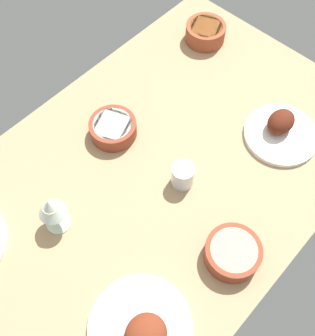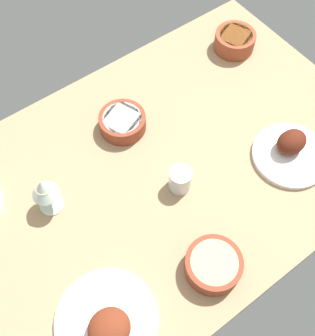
{
  "view_description": "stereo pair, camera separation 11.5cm",
  "coord_description": "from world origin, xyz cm",
  "px_view_note": "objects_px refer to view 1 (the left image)",
  "views": [
    {
      "loc": [
        44.53,
        41.41,
        112.32
      ],
      "look_at": [
        0.0,
        0.0,
        6.0
      ],
      "focal_mm": 44.33,
      "sensor_mm": 36.0,
      "label": 1
    },
    {
      "loc": [
        35.94,
        49.05,
        112.32
      ],
      "look_at": [
        0.0,
        0.0,
        6.0
      ],
      "focal_mm": 44.33,
      "sensor_mm": 36.0,
      "label": 2
    }
  ],
  "objects_px": {
    "plate_near_viewer": "(281,130)",
    "water_tumbler": "(183,176)",
    "plate_far_side": "(142,330)",
    "bowl_soup": "(205,32)",
    "bowl_pasta": "(233,253)",
    "wine_glass": "(51,208)",
    "bowl_cream": "(113,128)"
  },
  "relations": [
    {
      "from": "plate_near_viewer",
      "to": "water_tumbler",
      "type": "height_order",
      "value": "plate_near_viewer"
    },
    {
      "from": "plate_far_side",
      "to": "bowl_soup",
      "type": "xyz_separation_m",
      "value": [
        -0.88,
        -0.53,
        0.01
      ]
    },
    {
      "from": "plate_near_viewer",
      "to": "bowl_pasta",
      "type": "distance_m",
      "value": 0.44
    },
    {
      "from": "wine_glass",
      "to": "bowl_cream",
      "type": "bearing_deg",
      "value": -161.54
    },
    {
      "from": "bowl_cream",
      "to": "water_tumbler",
      "type": "height_order",
      "value": "water_tumbler"
    },
    {
      "from": "bowl_soup",
      "to": "wine_glass",
      "type": "relative_size",
      "value": 1.02
    },
    {
      "from": "plate_near_viewer",
      "to": "plate_far_side",
      "type": "bearing_deg",
      "value": 7.25
    },
    {
      "from": "plate_far_side",
      "to": "water_tumbler",
      "type": "relative_size",
      "value": 3.37
    },
    {
      "from": "wine_glass",
      "to": "water_tumbler",
      "type": "relative_size",
      "value": 1.83
    },
    {
      "from": "bowl_cream",
      "to": "wine_glass",
      "type": "bearing_deg",
      "value": 18.46
    },
    {
      "from": "bowl_pasta",
      "to": "bowl_cream",
      "type": "xyz_separation_m",
      "value": [
        -0.06,
        -0.52,
        -0.0
      ]
    },
    {
      "from": "plate_far_side",
      "to": "wine_glass",
      "type": "relative_size",
      "value": 1.84
    },
    {
      "from": "plate_far_side",
      "to": "plate_near_viewer",
      "type": "relative_size",
      "value": 1.12
    },
    {
      "from": "plate_near_viewer",
      "to": "bowl_cream",
      "type": "bearing_deg",
      "value": -47.45
    },
    {
      "from": "bowl_soup",
      "to": "plate_far_side",
      "type": "bearing_deg",
      "value": 31.18
    },
    {
      "from": "bowl_pasta",
      "to": "bowl_soup",
      "type": "distance_m",
      "value": 0.82
    },
    {
      "from": "bowl_pasta",
      "to": "bowl_soup",
      "type": "bearing_deg",
      "value": -135.33
    },
    {
      "from": "bowl_soup",
      "to": "water_tumbler",
      "type": "distance_m",
      "value": 0.6
    },
    {
      "from": "plate_far_side",
      "to": "bowl_pasta",
      "type": "relative_size",
      "value": 1.72
    },
    {
      "from": "plate_far_side",
      "to": "plate_near_viewer",
      "type": "bearing_deg",
      "value": -172.75
    },
    {
      "from": "plate_near_viewer",
      "to": "bowl_soup",
      "type": "bearing_deg",
      "value": -110.31
    },
    {
      "from": "bowl_cream",
      "to": "water_tumbler",
      "type": "xyz_separation_m",
      "value": [
        -0.02,
        0.27,
        0.01
      ]
    },
    {
      "from": "bowl_cream",
      "to": "wine_glass",
      "type": "height_order",
      "value": "wine_glass"
    },
    {
      "from": "plate_far_side",
      "to": "water_tumbler",
      "type": "distance_m",
      "value": 0.43
    },
    {
      "from": "plate_far_side",
      "to": "water_tumbler",
      "type": "xyz_separation_m",
      "value": [
        -0.38,
        -0.2,
        0.02
      ]
    },
    {
      "from": "plate_near_viewer",
      "to": "water_tumbler",
      "type": "relative_size",
      "value": 3.02
    },
    {
      "from": "wine_glass",
      "to": "water_tumbler",
      "type": "distance_m",
      "value": 0.38
    },
    {
      "from": "plate_near_viewer",
      "to": "bowl_cream",
      "type": "relative_size",
      "value": 1.57
    },
    {
      "from": "bowl_pasta",
      "to": "plate_near_viewer",
      "type": "bearing_deg",
      "value": -162.31
    },
    {
      "from": "wine_glass",
      "to": "plate_far_side",
      "type": "bearing_deg",
      "value": 82.87
    },
    {
      "from": "bowl_soup",
      "to": "water_tumbler",
      "type": "xyz_separation_m",
      "value": [
        0.5,
        0.33,
        0.0
      ]
    },
    {
      "from": "bowl_cream",
      "to": "wine_glass",
      "type": "relative_size",
      "value": 1.05
    }
  ]
}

